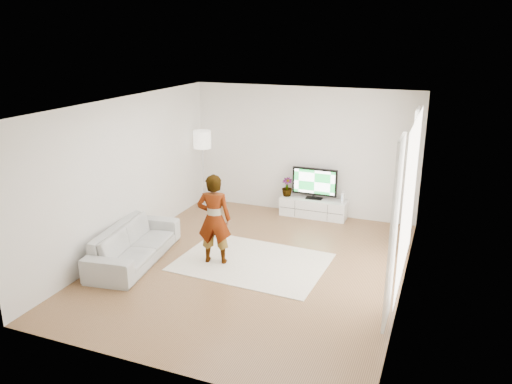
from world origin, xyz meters
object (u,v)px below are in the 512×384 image
at_px(media_console, 313,208).
at_px(floor_lamp, 202,143).
at_px(rug, 252,262).
at_px(player, 214,219).
at_px(sofa, 134,244).
at_px(television, 315,182).

height_order(media_console, floor_lamp, floor_lamp).
xyz_separation_m(rug, floor_lamp, (-2.14, 2.34, 1.51)).
bearing_deg(rug, player, -159.66).
distance_m(media_console, floor_lamp, 2.87).
height_order(rug, floor_lamp, floor_lamp).
distance_m(rug, player, 1.04).
xyz_separation_m(player, floor_lamp, (-1.53, 2.57, 0.70)).
bearing_deg(media_console, player, -109.43).
bearing_deg(player, media_console, -123.47).
distance_m(media_console, sofa, 4.07).
distance_m(rug, floor_lamp, 3.51).
xyz_separation_m(television, player, (-1.01, -2.89, 0.03)).
relative_size(rug, floor_lamp, 1.43).
height_order(rug, player, player).
bearing_deg(player, floor_lamp, -73.29).
height_order(media_console, sofa, sofa).
height_order(television, floor_lamp, floor_lamp).
bearing_deg(media_console, rug, -98.61).
relative_size(media_console, floor_lamp, 0.81).
bearing_deg(rug, television, 81.47).
distance_m(television, sofa, 4.11).
relative_size(sofa, floor_lamp, 1.22).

